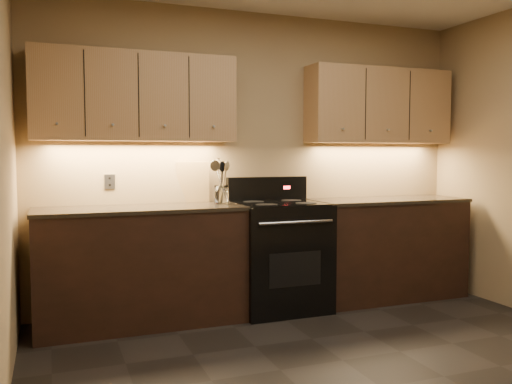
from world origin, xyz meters
TOP-DOWN VIEW (x-y plane):
  - wall_back at (0.00, 2.00)m, footprint 4.00×0.04m
  - counter_left at (-1.10, 1.70)m, footprint 1.62×0.62m
  - counter_right at (1.18, 1.70)m, footprint 1.46×0.62m
  - stove at (0.08, 1.68)m, footprint 0.76×0.68m
  - upper_cab_left at (-1.10, 1.85)m, footprint 1.60×0.30m
  - upper_cab_right at (1.18, 1.85)m, footprint 1.44×0.30m
  - outlet_plate at (-1.30, 1.99)m, footprint 0.08×0.01m
  - utensil_crock at (-0.42, 1.74)m, footprint 0.12×0.12m
  - cutting_board at (-0.60, 1.97)m, footprint 0.28×0.14m
  - wooden_spoon at (-0.44, 1.72)m, footprint 0.13×0.07m
  - black_spoon at (-0.42, 1.76)m, footprint 0.07×0.11m
  - steel_spatula at (-0.38, 1.76)m, footprint 0.18×0.11m
  - steel_skimmer at (-0.38, 1.73)m, footprint 0.21×0.14m

SIDE VIEW (x-z plane):
  - counter_left at x=-1.10m, z-range 0.00..0.93m
  - counter_right at x=1.18m, z-range 0.00..0.93m
  - stove at x=0.08m, z-range -0.09..1.05m
  - utensil_crock at x=-0.42m, z-range 0.92..1.08m
  - cutting_board at x=-0.60m, z-range 0.93..1.28m
  - black_spoon at x=-0.42m, z-range 0.94..1.28m
  - wooden_spoon at x=-0.44m, z-range 0.94..1.29m
  - outlet_plate at x=-1.30m, z-range 1.06..1.18m
  - steel_skimmer at x=-0.38m, z-range 0.94..1.30m
  - steel_spatula at x=-0.38m, z-range 0.94..1.33m
  - wall_back at x=0.00m, z-range 0.00..2.60m
  - upper_cab_left at x=-1.10m, z-range 1.45..2.15m
  - upper_cab_right at x=1.18m, z-range 1.45..2.15m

